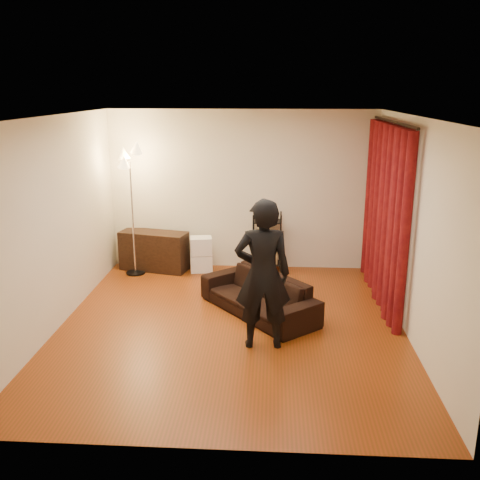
# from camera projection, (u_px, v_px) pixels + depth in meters

# --- Properties ---
(floor) EXTENTS (5.00, 5.00, 0.00)m
(floor) POSITION_uv_depth(u_px,v_px,m) (231.00, 326.00, 7.04)
(floor) COLOR maroon
(floor) RESTS_ON ground
(ceiling) EXTENTS (5.00, 5.00, 0.00)m
(ceiling) POSITION_uv_depth(u_px,v_px,m) (230.00, 117.00, 6.30)
(ceiling) COLOR white
(ceiling) RESTS_ON ground
(wall_back) EXTENTS (5.00, 0.00, 5.00)m
(wall_back) POSITION_uv_depth(u_px,v_px,m) (242.00, 191.00, 9.07)
(wall_back) COLOR beige
(wall_back) RESTS_ON ground
(wall_front) EXTENTS (5.00, 0.00, 5.00)m
(wall_front) POSITION_uv_depth(u_px,v_px,m) (206.00, 305.00, 4.27)
(wall_front) COLOR beige
(wall_front) RESTS_ON ground
(wall_left) EXTENTS (0.00, 5.00, 5.00)m
(wall_left) POSITION_uv_depth(u_px,v_px,m) (55.00, 224.00, 6.81)
(wall_left) COLOR beige
(wall_left) RESTS_ON ground
(wall_right) EXTENTS (0.00, 5.00, 5.00)m
(wall_right) POSITION_uv_depth(u_px,v_px,m) (414.00, 230.00, 6.54)
(wall_right) COLOR beige
(wall_right) RESTS_ON ground
(curtain_rod) EXTENTS (0.04, 2.65, 0.04)m
(curtain_rod) POSITION_uv_depth(u_px,v_px,m) (394.00, 122.00, 7.29)
(curtain_rod) COLOR black
(curtain_rod) RESTS_ON wall_right
(curtain) EXTENTS (0.22, 2.65, 2.55)m
(curtain) POSITION_uv_depth(u_px,v_px,m) (385.00, 215.00, 7.64)
(curtain) COLOR maroon
(curtain) RESTS_ON ground
(sofa) EXTENTS (1.74, 1.88, 0.54)m
(sofa) POSITION_uv_depth(u_px,v_px,m) (258.00, 295.00, 7.39)
(sofa) COLOR black
(sofa) RESTS_ON ground
(person) EXTENTS (0.71, 0.50, 1.83)m
(person) POSITION_uv_depth(u_px,v_px,m) (263.00, 275.00, 6.27)
(person) COLOR black
(person) RESTS_ON ground
(media_cabinet) EXTENTS (1.21, 0.68, 0.67)m
(media_cabinet) POSITION_uv_depth(u_px,v_px,m) (154.00, 251.00, 9.17)
(media_cabinet) COLOR black
(media_cabinet) RESTS_ON ground
(storage_boxes) EXTENTS (0.41, 0.36, 0.61)m
(storage_boxes) POSITION_uv_depth(u_px,v_px,m) (201.00, 254.00, 9.09)
(storage_boxes) COLOR white
(storage_boxes) RESTS_ON ground
(wire_shelf) EXTENTS (0.55, 0.48, 1.01)m
(wire_shelf) POSITION_uv_depth(u_px,v_px,m) (267.00, 242.00, 9.06)
(wire_shelf) COLOR black
(wire_shelf) RESTS_ON ground
(floor_lamp) EXTENTS (0.41, 0.41, 2.12)m
(floor_lamp) POSITION_uv_depth(u_px,v_px,m) (132.00, 212.00, 8.76)
(floor_lamp) COLOR silver
(floor_lamp) RESTS_ON ground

